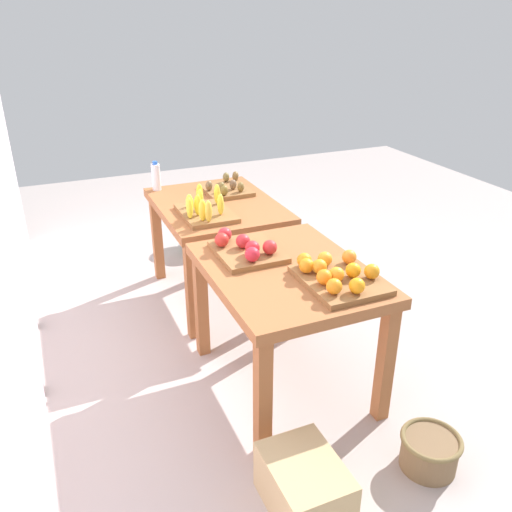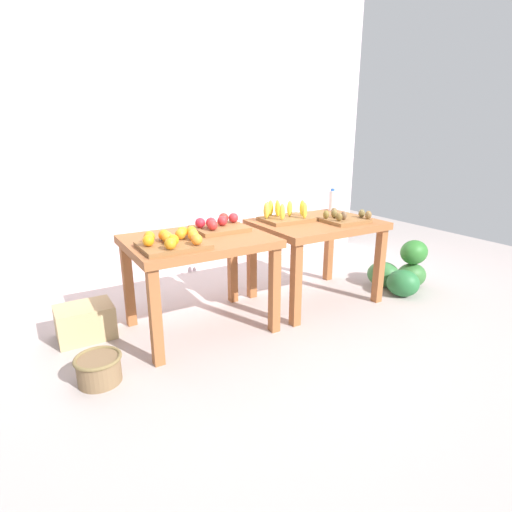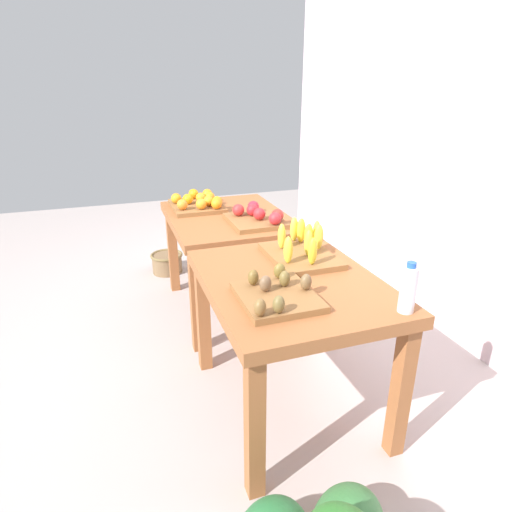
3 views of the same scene
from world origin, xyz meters
name	(u,v)px [view 2 (image 2 of 3)]	position (x,y,z in m)	size (l,w,h in m)	color
ground_plane	(262,312)	(0.00, 0.00, 0.00)	(8.00, 8.00, 0.00)	#AEA19D
back_wall	(193,130)	(0.00, 1.35, 1.50)	(4.40, 0.12, 3.00)	silver
display_table_left	(199,251)	(-0.56, 0.00, 0.63)	(1.04, 0.80, 0.74)	#975830
display_table_right	(316,233)	(0.56, 0.00, 0.63)	(1.04, 0.80, 0.74)	#975830
orange_bin	(174,241)	(-0.80, -0.16, 0.78)	(0.44, 0.37, 0.11)	brown
apple_bin	(219,225)	(-0.32, 0.13, 0.77)	(0.41, 0.34, 0.11)	brown
banana_crate	(285,215)	(0.33, 0.16, 0.78)	(0.44, 0.32, 0.17)	brown
kiwi_bin	(344,218)	(0.74, -0.15, 0.77)	(0.37, 0.34, 0.10)	brown
water_bottle	(332,200)	(1.00, 0.31, 0.84)	(0.07, 0.07, 0.22)	silver
watermelon_pile	(402,272)	(1.45, -0.25, 0.18)	(0.62, 0.67, 0.48)	#336B31
wicker_basket	(99,368)	(-1.40, -0.35, 0.09)	(0.29, 0.29, 0.18)	brown
cardboard_produce_box	(85,322)	(-1.37, 0.30, 0.13)	(0.40, 0.30, 0.25)	tan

